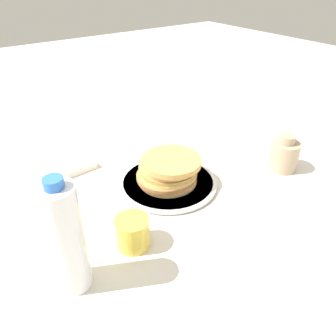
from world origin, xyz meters
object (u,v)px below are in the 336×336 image
at_px(water_bottle_near, 66,239).
at_px(juice_glass, 132,232).
at_px(cream_jug, 284,155).
at_px(plate, 168,182).
at_px(pancake_stack, 168,169).

bearing_deg(water_bottle_near, juice_glass, 8.32).
relative_size(juice_glass, water_bottle_near, 0.30).
bearing_deg(water_bottle_near, cream_jug, 2.25).
height_order(plate, water_bottle_near, water_bottle_near).
bearing_deg(cream_jug, water_bottle_near, -177.75).
bearing_deg(cream_jug, pancake_stack, 157.41).
bearing_deg(juice_glass, pancake_stack, 35.23).
height_order(juice_glass, cream_jug, cream_jug).
relative_size(plate, pancake_stack, 1.56).
xyz_separation_m(pancake_stack, cream_jug, (0.32, -0.13, -0.00)).
relative_size(juice_glass, cream_jug, 0.68).
distance_m(plate, juice_glass, 0.24).
bearing_deg(plate, cream_jug, -22.35).
height_order(plate, pancake_stack, pancake_stack).
xyz_separation_m(plate, water_bottle_near, (-0.34, -0.16, 0.11)).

